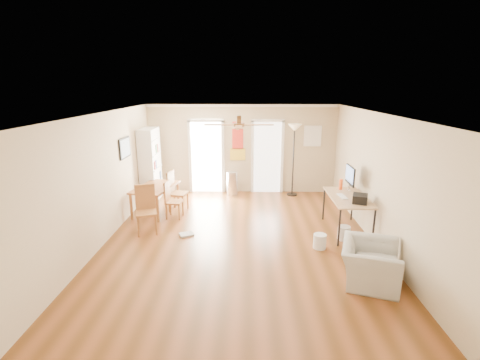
{
  "coord_description": "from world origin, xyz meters",
  "views": [
    {
      "loc": [
        0.14,
        -6.58,
        3.11
      ],
      "look_at": [
        0.0,
        0.6,
        1.15
      ],
      "focal_mm": 25.92,
      "sensor_mm": 36.0,
      "label": 1
    }
  ],
  "objects_px": {
    "dining_chair_right_b": "(174,200)",
    "dining_chair_near": "(146,210)",
    "trash_can": "(232,183)",
    "computer_desk": "(346,214)",
    "bookshelf": "(150,165)",
    "armchair": "(370,263)",
    "dining_chair_right_a": "(178,191)",
    "dining_table": "(156,199)",
    "printer": "(360,199)",
    "torchiere_lamp": "(293,160)",
    "wastebasket_b": "(344,233)",
    "wastebasket_a": "(320,241)"
  },
  "relations": [
    {
      "from": "dining_chair_right_b",
      "to": "dining_chair_near",
      "type": "relative_size",
      "value": 0.87
    },
    {
      "from": "dining_chair_near",
      "to": "trash_can",
      "type": "distance_m",
      "value": 3.27
    },
    {
      "from": "trash_can",
      "to": "computer_desk",
      "type": "height_order",
      "value": "computer_desk"
    },
    {
      "from": "bookshelf",
      "to": "armchair",
      "type": "height_order",
      "value": "bookshelf"
    },
    {
      "from": "dining_chair_near",
      "to": "computer_desk",
      "type": "bearing_deg",
      "value": -15.27
    },
    {
      "from": "armchair",
      "to": "dining_chair_right_a",
      "type": "bearing_deg",
      "value": 67.1
    },
    {
      "from": "dining_table",
      "to": "printer",
      "type": "xyz_separation_m",
      "value": [
        4.6,
        -1.55,
        0.56
      ]
    },
    {
      "from": "torchiere_lamp",
      "to": "computer_desk",
      "type": "xyz_separation_m",
      "value": [
        0.84,
        -2.64,
        -0.63
      ]
    },
    {
      "from": "torchiere_lamp",
      "to": "trash_can",
      "type": "bearing_deg",
      "value": -179.55
    },
    {
      "from": "bookshelf",
      "to": "computer_desk",
      "type": "height_order",
      "value": "bookshelf"
    },
    {
      "from": "bookshelf",
      "to": "printer",
      "type": "relative_size",
      "value": 6.05
    },
    {
      "from": "wastebasket_b",
      "to": "dining_chair_near",
      "type": "bearing_deg",
      "value": 176.33
    },
    {
      "from": "dining_chair_right_a",
      "to": "wastebasket_a",
      "type": "height_order",
      "value": "dining_chair_right_a"
    },
    {
      "from": "computer_desk",
      "to": "dining_table",
      "type": "bearing_deg",
      "value": 165.45
    },
    {
      "from": "dining_chair_right_a",
      "to": "dining_chair_near",
      "type": "xyz_separation_m",
      "value": [
        -0.42,
        -1.41,
        0.01
      ]
    },
    {
      "from": "wastebasket_b",
      "to": "torchiere_lamp",
      "type": "bearing_deg",
      "value": 102.86
    },
    {
      "from": "dining_chair_near",
      "to": "wastebasket_b",
      "type": "bearing_deg",
      "value": -20.86
    },
    {
      "from": "wastebasket_b",
      "to": "trash_can",
      "type": "bearing_deg",
      "value": 128.97
    },
    {
      "from": "computer_desk",
      "to": "bookshelf",
      "type": "bearing_deg",
      "value": 155.78
    },
    {
      "from": "dining_chair_near",
      "to": "wastebasket_a",
      "type": "bearing_deg",
      "value": -27.78
    },
    {
      "from": "printer",
      "to": "wastebasket_a",
      "type": "height_order",
      "value": "printer"
    },
    {
      "from": "printer",
      "to": "dining_table",
      "type": "bearing_deg",
      "value": -179.16
    },
    {
      "from": "trash_can",
      "to": "computer_desk",
      "type": "bearing_deg",
      "value": -45.24
    },
    {
      "from": "computer_desk",
      "to": "wastebasket_a",
      "type": "distance_m",
      "value": 1.13
    },
    {
      "from": "printer",
      "to": "wastebasket_a",
      "type": "bearing_deg",
      "value": -133.81
    },
    {
      "from": "dining_chair_right_a",
      "to": "wastebasket_a",
      "type": "relative_size",
      "value": 3.5
    },
    {
      "from": "wastebasket_a",
      "to": "dining_table",
      "type": "bearing_deg",
      "value": 152.11
    },
    {
      "from": "torchiere_lamp",
      "to": "printer",
      "type": "height_order",
      "value": "torchiere_lamp"
    },
    {
      "from": "dining_chair_right_b",
      "to": "armchair",
      "type": "relative_size",
      "value": 0.9
    },
    {
      "from": "dining_table",
      "to": "armchair",
      "type": "distance_m",
      "value": 5.35
    },
    {
      "from": "torchiere_lamp",
      "to": "dining_table",
      "type": "bearing_deg",
      "value": -157.88
    },
    {
      "from": "bookshelf",
      "to": "dining_table",
      "type": "bearing_deg",
      "value": -72.3
    },
    {
      "from": "bookshelf",
      "to": "torchiere_lamp",
      "type": "xyz_separation_m",
      "value": [
        4.01,
        0.45,
        0.04
      ]
    },
    {
      "from": "printer",
      "to": "wastebasket_a",
      "type": "distance_m",
      "value": 1.22
    },
    {
      "from": "bookshelf",
      "to": "armchair",
      "type": "bearing_deg",
      "value": -44.6
    },
    {
      "from": "dining_table",
      "to": "dining_chair_right_b",
      "type": "relative_size",
      "value": 1.48
    },
    {
      "from": "dining_table",
      "to": "wastebasket_a",
      "type": "distance_m",
      "value": 4.24
    },
    {
      "from": "dining_chair_near",
      "to": "torchiere_lamp",
      "type": "relative_size",
      "value": 0.5
    },
    {
      "from": "wastebasket_a",
      "to": "armchair",
      "type": "height_order",
      "value": "armchair"
    },
    {
      "from": "dining_chair_right_b",
      "to": "armchair",
      "type": "height_order",
      "value": "dining_chair_right_b"
    },
    {
      "from": "torchiere_lamp",
      "to": "computer_desk",
      "type": "distance_m",
      "value": 2.84
    },
    {
      "from": "printer",
      "to": "armchair",
      "type": "distance_m",
      "value": 1.75
    },
    {
      "from": "dining_chair_near",
      "to": "printer",
      "type": "bearing_deg",
      "value": -20.31
    },
    {
      "from": "dining_chair_right_b",
      "to": "bookshelf",
      "type": "bearing_deg",
      "value": 39.51
    },
    {
      "from": "dining_chair_right_a",
      "to": "computer_desk",
      "type": "bearing_deg",
      "value": -97.66
    },
    {
      "from": "torchiere_lamp",
      "to": "wastebasket_a",
      "type": "xyz_separation_m",
      "value": [
        0.11,
        -3.46,
        -0.89
      ]
    },
    {
      "from": "bookshelf",
      "to": "torchiere_lamp",
      "type": "relative_size",
      "value": 0.96
    },
    {
      "from": "bookshelf",
      "to": "dining_chair_right_a",
      "type": "height_order",
      "value": "bookshelf"
    },
    {
      "from": "dining_table",
      "to": "wastebasket_a",
      "type": "relative_size",
      "value": 4.6
    },
    {
      "from": "computer_desk",
      "to": "armchair",
      "type": "height_order",
      "value": "computer_desk"
    }
  ]
}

